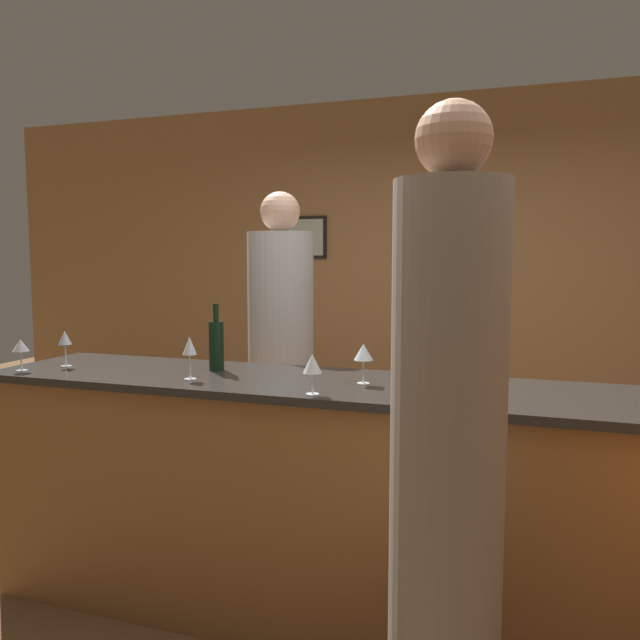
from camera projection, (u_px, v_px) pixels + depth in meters
name	position (u px, v px, depth m)	size (l,w,h in m)	color
ground_plane	(386.00, 630.00, 2.66)	(14.00, 14.00, 0.00)	brown
back_wall	(455.00, 282.00, 4.72)	(8.00, 0.08, 2.80)	#A37547
bar_counter	(387.00, 510.00, 2.61)	(3.64, 0.67, 1.06)	brown
bartender	(281.00, 374.00, 3.63)	(0.38, 0.38, 1.96)	#B2B2B7
guest_1	(447.00, 483.00, 1.77)	(0.32, 0.32, 2.01)	gray
wine_bottle_0	(216.00, 344.00, 2.89)	(0.07, 0.07, 0.31)	black
wine_glass_0	(21.00, 347.00, 2.87)	(0.07, 0.07, 0.15)	silver
wine_glass_1	(312.00, 365.00, 2.36)	(0.07, 0.07, 0.16)	silver
wine_glass_2	(190.00, 347.00, 2.66)	(0.06, 0.06, 0.19)	silver
wine_glass_3	(363.00, 353.00, 2.57)	(0.08, 0.08, 0.17)	silver
wine_glass_5	(65.00, 339.00, 2.98)	(0.06, 0.06, 0.17)	silver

